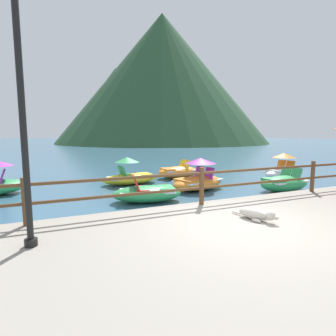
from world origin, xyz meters
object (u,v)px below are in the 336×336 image
dog_resting (256,214)px  pedal_boat_3 (130,176)px  lamp_post (20,78)px  pedal_boat_5 (178,172)px  pedal_boat_4 (147,193)px  pedal_boat_6 (284,183)px  pedal_boat_7 (198,179)px  pedal_boat_1 (282,170)px

dog_resting → pedal_boat_3: size_ratio=0.42×
lamp_post → pedal_boat_5: 9.85m
dog_resting → pedal_boat_5: pedal_boat_5 is taller
pedal_boat_3 → pedal_boat_4: 3.20m
dog_resting → lamp_post: bearing=174.9°
pedal_boat_6 → pedal_boat_7: pedal_boat_7 is taller
pedal_boat_3 → pedal_boat_6: 6.26m
pedal_boat_4 → pedal_boat_6: (5.34, -0.54, 0.04)m
pedal_boat_4 → pedal_boat_1: bearing=12.4°
dog_resting → pedal_boat_4: bearing=106.0°
pedal_boat_3 → pedal_boat_7: pedal_boat_7 is taller
pedal_boat_5 → pedal_boat_1: bearing=-25.4°
pedal_boat_3 → pedal_boat_5: size_ratio=1.14×
pedal_boat_6 → pedal_boat_7: (-2.87, 1.56, 0.10)m
pedal_boat_1 → pedal_boat_6: size_ratio=1.15×
dog_resting → pedal_boat_7: 5.03m
pedal_boat_3 → pedal_boat_5: (2.63, 0.64, -0.06)m
lamp_post → pedal_boat_1: bearing=25.5°
dog_resting → pedal_boat_1: size_ratio=0.41×
lamp_post → pedal_boat_4: (3.15, 3.43, -2.74)m
pedal_boat_3 → pedal_boat_5: pedal_boat_3 is taller
pedal_boat_1 → pedal_boat_3: bearing=168.0°
lamp_post → dog_resting: size_ratio=4.18×
pedal_boat_3 → pedal_boat_6: (5.04, -3.73, -0.06)m
dog_resting → pedal_boat_7: bearing=74.1°
pedal_boat_4 → pedal_boat_6: pedal_boat_6 is taller
pedal_boat_4 → pedal_boat_6: bearing=-5.7°
pedal_boat_3 → pedal_boat_4: size_ratio=1.03×
lamp_post → pedal_boat_7: 7.63m
dog_resting → pedal_boat_1: (6.42, 5.47, -0.12)m
pedal_boat_1 → pedal_boat_5: pedal_boat_1 is taller
pedal_boat_5 → pedal_boat_3: bearing=-166.3°
lamp_post → pedal_boat_7: (5.61, 4.46, -2.61)m
dog_resting → pedal_boat_5: (1.84, 7.64, -0.21)m
lamp_post → pedal_boat_6: size_ratio=1.97×
lamp_post → dog_resting: 4.93m
pedal_boat_1 → pedal_boat_7: bearing=-172.9°
dog_resting → pedal_boat_6: (4.24, 3.28, -0.21)m
pedal_boat_7 → pedal_boat_4: bearing=-157.4°
dog_resting → pedal_boat_4: size_ratio=0.43×
lamp_post → pedal_boat_6: 9.36m
pedal_boat_7 → dog_resting: bearing=-105.9°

